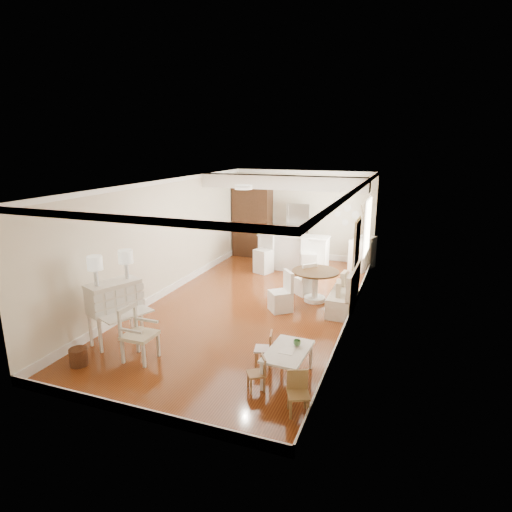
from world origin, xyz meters
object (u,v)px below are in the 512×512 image
Objects in this scene: bar_stool_right at (308,258)px; breakfast_counter at (293,252)px; gustavian_armchair at (140,334)px; bar_stool_left at (263,254)px; pantry_cabinet at (253,221)px; kids_chair_a at (256,373)px; slip_chair_far at (305,278)px; dining_table at (315,286)px; kids_chair_c at (298,394)px; kids_chair_b at (263,348)px; secretary_bureau at (115,312)px; sideboard at (362,254)px; slip_chair_near at (280,292)px; wicker_basket at (79,357)px; fridge at (309,233)px; kids_table at (288,365)px.

breakfast_counter is at bearing 121.10° from bar_stool_right.
breakfast_counter is (0.98, 6.19, 0.04)m from gustavian_armchair.
pantry_cabinet reaches higher than bar_stool_left.
kids_chair_a is at bearing -103.31° from bar_stool_right.
kids_chair_a is 6.06m from bar_stool_left.
slip_chair_far is (1.84, 4.18, -0.06)m from gustavian_armchair.
bar_stool_left is (-1.91, 1.74, 0.17)m from dining_table.
gustavian_armchair is at bearing -124.60° from bar_stool_right.
pantry_cabinet is at bearing 92.01° from kids_chair_c.
kids_chair_b is 0.30× the size of breakfast_counter.
secretary_bureau is 1.21× the size of sideboard.
kids_chair_c is 0.59× the size of bar_stool_right.
slip_chair_far is 0.36× the size of pantry_cabinet.
bar_stool_right is at bearing -127.00° from slip_chair_far.
slip_chair_near is (-0.45, 2.40, 0.15)m from kids_chair_b.
fridge is (2.05, 7.77, 0.75)m from wicker_basket.
bar_stool_left is at bearing -135.09° from sideboard.
pantry_cabinet is (-0.72, 7.27, 0.67)m from gustavian_armchair.
slip_chair_far is at bearing 79.97° from kids_chair_c.
secretary_bureau is 2.19× the size of kids_chair_a.
kids_chair_c is at bearing -64.87° from pantry_cabinet.
bar_stool_left is 1.94m from fridge.
kids_chair_c is 8.66m from pantry_cabinet.
sideboard reaches higher than kids_chair_a.
kids_chair_c is 7.99m from fridge.
slip_chair_far reaches higher than kids_chair_a.
secretary_bureau is 0.93m from gustavian_armchair.
bar_stool_right is (-1.01, 5.45, 0.27)m from kids_table.
slip_chair_far is at bearing 169.73° from kids_chair_b.
slip_chair_near is (1.59, 2.96, -0.02)m from gustavian_armchair.
sideboard is (3.75, 7.43, 0.32)m from wicker_basket.
bar_stool_left is at bearing -2.33° from gustavian_armchair.
kids_chair_b is at bearing -74.24° from gustavian_armchair.
gustavian_armchair is at bearing 31.31° from wicker_basket.
dining_table is at bearing -85.10° from sideboard.
secretary_bureau reaches higher than sideboard.
breakfast_counter is (-1.19, 2.36, 0.14)m from dining_table.
bar_stool_right reaches higher than slip_chair_far.
pantry_cabinet is (-3.27, 6.99, 0.90)m from kids_table.
slip_chair_far is (2.66, 3.76, -0.18)m from secretary_bureau.
pantry_cabinet is at bearing 167.88° from kids_chair_a.
fridge is at bearing 106.20° from dining_table.
sideboard is (0.33, 6.63, 0.22)m from kids_table.
gustavian_armchair reaches higher than sideboard.
secretary_bureau reaches higher than kids_chair_a.
bar_stool_right reaches higher than wicker_basket.
secretary_bureau is at bearing -134.57° from kids_chair_a.
wicker_basket is 8.33m from sideboard.
pantry_cabinet is (-0.99, 1.70, 0.61)m from bar_stool_left.
dining_table is 0.61× the size of fridge.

